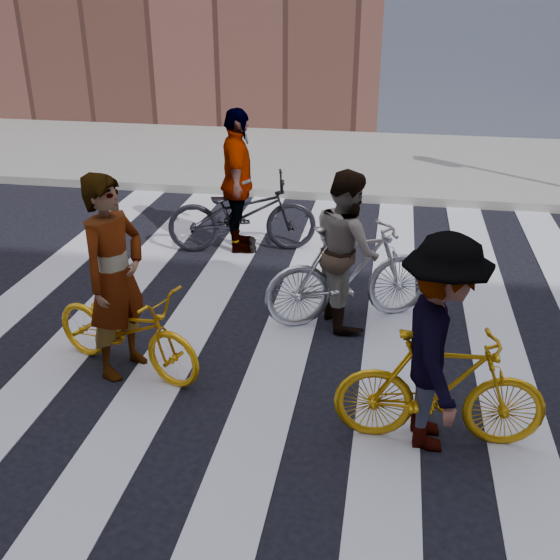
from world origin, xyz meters
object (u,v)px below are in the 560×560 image
(bike_silver_mid, at_px, (350,274))
(rider_right, at_px, (439,345))
(bike_yellow_left, at_px, (126,329))
(rider_left, at_px, (115,277))
(rider_rear, at_px, (238,182))
(rider_mid, at_px, (346,249))
(bike_dark_rear, at_px, (242,214))
(bike_yellow_right, at_px, (440,389))

(bike_silver_mid, distance_m, rider_right, 2.17)
(bike_yellow_left, height_order, rider_left, rider_left)
(bike_yellow_left, distance_m, rider_rear, 3.29)
(bike_yellow_left, height_order, rider_mid, rider_mid)
(bike_yellow_left, bearing_deg, bike_dark_rear, 12.41)
(bike_dark_rear, bearing_deg, rider_left, 158.26)
(bike_yellow_right, distance_m, bike_dark_rear, 4.57)
(rider_mid, relative_size, rider_rear, 0.88)
(bike_silver_mid, xyz_separation_m, rider_mid, (-0.05, 0.00, 0.29))
(rider_left, distance_m, rider_rear, 3.25)
(rider_mid, xyz_separation_m, rider_rear, (-1.63, 1.84, 0.12))
(bike_dark_rear, distance_m, rider_mid, 2.45)
(bike_silver_mid, xyz_separation_m, rider_rear, (-1.68, 1.84, 0.41))
(bike_yellow_left, relative_size, rider_rear, 0.87)
(bike_silver_mid, bearing_deg, bike_yellow_left, 99.71)
(rider_right, bearing_deg, bike_yellow_left, 74.76)
(bike_silver_mid, relative_size, rider_right, 1.05)
(bike_yellow_left, bearing_deg, bike_yellow_right, -82.06)
(rider_right, bearing_deg, rider_left, 74.95)
(rider_rear, bearing_deg, bike_yellow_right, -159.89)
(rider_left, bearing_deg, bike_silver_mid, -36.93)
(rider_right, bearing_deg, bike_dark_rear, 29.35)
(rider_mid, height_order, rider_right, rider_right)
(bike_silver_mid, height_order, rider_rear, rider_rear)
(rider_rear, bearing_deg, rider_left, 159.13)
(rider_right, bearing_deg, bike_yellow_right, -93.45)
(bike_yellow_right, bearing_deg, rider_right, 86.55)
(rider_right, bearing_deg, rider_rear, 29.88)
(bike_yellow_right, bearing_deg, rider_rear, 30.40)
(rider_rear, bearing_deg, bike_silver_mid, -151.40)
(bike_yellow_right, relative_size, rider_rear, 0.86)
(bike_silver_mid, bearing_deg, rider_left, 99.06)
(rider_right, bearing_deg, bike_silver_mid, 19.39)
(bike_yellow_right, bearing_deg, bike_silver_mid, 20.61)
(rider_left, relative_size, rider_rear, 1.00)
(bike_dark_rear, distance_m, rider_rear, 0.45)
(bike_silver_mid, relative_size, rider_left, 0.97)
(bike_yellow_right, distance_m, rider_rear, 4.63)
(bike_yellow_left, distance_m, bike_silver_mid, 2.46)
(rider_right, distance_m, rider_rear, 4.58)
(bike_yellow_left, bearing_deg, rider_mid, -35.61)
(rider_left, bearing_deg, bike_yellow_right, -81.87)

